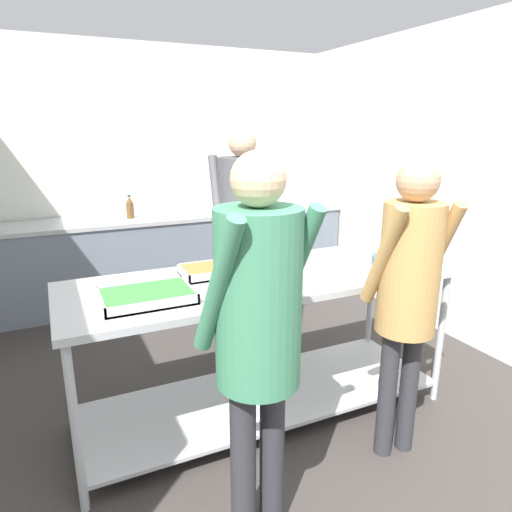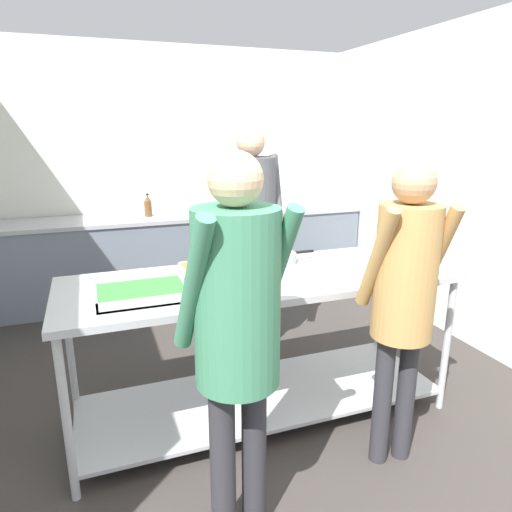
% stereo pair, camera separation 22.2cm
% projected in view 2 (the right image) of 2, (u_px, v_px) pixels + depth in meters
% --- Properties ---
extents(wall_rear, '(4.12, 0.06, 2.65)m').
position_uv_depth(wall_rear, '(176.00, 171.00, 5.12)').
color(wall_rear, silver).
rests_on(wall_rear, ground_plane).
extents(wall_right, '(0.06, 4.43, 2.65)m').
position_uv_depth(wall_right, '(463.00, 185.00, 3.85)').
color(wall_right, silver).
rests_on(wall_right, ground_plane).
extents(back_counter, '(3.96, 0.65, 0.90)m').
position_uv_depth(back_counter, '(186.00, 254.00, 5.02)').
color(back_counter, slate).
rests_on(back_counter, ground_plane).
extents(serving_counter, '(2.36, 0.82, 0.93)m').
position_uv_depth(serving_counter, '(262.00, 323.00, 2.82)').
color(serving_counter, '#ADAFB5').
rests_on(serving_counter, ground_plane).
extents(serving_tray_vegetables, '(0.46, 0.33, 0.05)m').
position_uv_depth(serving_tray_vegetables, '(142.00, 293.00, 2.38)').
color(serving_tray_vegetables, '#ADAFB5').
rests_on(serving_tray_vegetables, serving_counter).
extents(serving_tray_roast, '(0.39, 0.26, 0.05)m').
position_uv_depth(serving_tray_roast, '(213.00, 269.00, 2.79)').
color(serving_tray_roast, '#ADAFB5').
rests_on(serving_tray_roast, serving_counter).
extents(sauce_pan, '(0.42, 0.28, 0.06)m').
position_uv_depth(sauce_pan, '(275.00, 257.00, 3.01)').
color(sauce_pan, '#ADAFB5').
rests_on(sauce_pan, serving_counter).
extents(plate_stack, '(0.27, 0.27, 0.06)m').
position_uv_depth(plate_stack, '(339.00, 259.00, 2.98)').
color(plate_stack, white).
rests_on(plate_stack, serving_counter).
extents(broccoli_bowl, '(0.21, 0.21, 0.10)m').
position_uv_depth(broccoli_bowl, '(393.00, 262.00, 2.89)').
color(broccoli_bowl, '#3D668C').
rests_on(broccoli_bowl, serving_counter).
extents(guest_serving_left, '(0.49, 0.40, 1.72)m').
position_uv_depth(guest_serving_left, '(237.00, 317.00, 1.81)').
color(guest_serving_left, '#2D2D33').
rests_on(guest_serving_left, ground_plane).
extents(guest_serving_right, '(0.43, 0.36, 1.65)m').
position_uv_depth(guest_serving_right, '(405.00, 284.00, 2.30)').
color(guest_serving_right, '#2D2D33').
rests_on(guest_serving_right, ground_plane).
extents(cook_behind_counter, '(0.52, 0.41, 1.79)m').
position_uv_depth(cook_behind_counter, '(251.00, 220.00, 3.52)').
color(cook_behind_counter, '#2D2D33').
rests_on(cook_behind_counter, ground_plane).
extents(water_bottle, '(0.08, 0.08, 0.24)m').
position_uv_depth(water_bottle, '(148.00, 206.00, 4.73)').
color(water_bottle, brown).
rests_on(water_bottle, back_counter).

